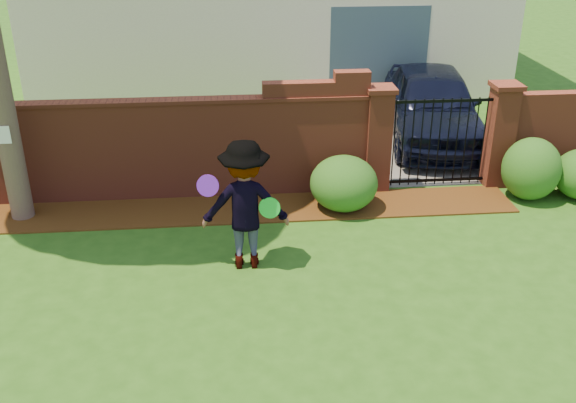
{
  "coord_description": "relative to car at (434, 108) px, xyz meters",
  "views": [
    {
      "loc": [
        -0.16,
        -6.64,
        4.89
      ],
      "look_at": [
        0.59,
        1.4,
        1.05
      ],
      "focal_mm": 41.11,
      "sensor_mm": 36.0,
      "label": 1
    }
  ],
  "objects": [
    {
      "name": "ground",
      "position": [
        -4.08,
        -6.18,
        -0.77
      ],
      "size": [
        80.0,
        80.0,
        0.01
      ],
      "primitive_type": "cube",
      "color": "#275615",
      "rests_on": "ground"
    },
    {
      "name": "mulch_bed",
      "position": [
        -5.03,
        -2.85,
        -0.75
      ],
      "size": [
        11.1,
        1.08,
        0.03
      ],
      "primitive_type": "cube",
      "color": "#3E210B",
      "rests_on": "ground"
    },
    {
      "name": "brick_wall",
      "position": [
        -6.09,
        -2.18,
        0.16
      ],
      "size": [
        8.7,
        0.31,
        2.16
      ],
      "color": "maroon",
      "rests_on": "ground"
    },
    {
      "name": "pillar_left",
      "position": [
        -1.68,
        -2.18,
        0.19
      ],
      "size": [
        0.5,
        0.5,
        1.88
      ],
      "color": "maroon",
      "rests_on": "ground"
    },
    {
      "name": "pillar_right",
      "position": [
        0.52,
        -2.18,
        0.19
      ],
      "size": [
        0.5,
        0.5,
        1.88
      ],
      "color": "maroon",
      "rests_on": "ground"
    },
    {
      "name": "iron_gate",
      "position": [
        -0.58,
        -2.18,
        0.09
      ],
      "size": [
        1.78,
        0.03,
        1.6
      ],
      "color": "black",
      "rests_on": "ground"
    },
    {
      "name": "driveway",
      "position": [
        -0.58,
        1.82,
        -0.76
      ],
      "size": [
        3.2,
        8.0,
        0.01
      ],
      "primitive_type": "cube",
      "color": "slate",
      "rests_on": "ground"
    },
    {
      "name": "car",
      "position": [
        0.0,
        0.0,
        0.0
      ],
      "size": [
        2.4,
        4.71,
        1.54
      ],
      "primitive_type": "imported",
      "rotation": [
        0.0,
        0.0,
        -0.13
      ],
      "color": "black",
      "rests_on": "ground"
    },
    {
      "name": "paper_notice",
      "position": [
        -7.68,
        -2.97,
        0.73
      ],
      "size": [
        0.2,
        0.01,
        0.28
      ],
      "primitive_type": "cube",
      "color": "white",
      "rests_on": "tree"
    },
    {
      "name": "shrub_left",
      "position": [
        -2.39,
        -2.94,
        -0.31
      ],
      "size": [
        1.13,
        1.13,
        0.93
      ],
      "primitive_type": "ellipsoid",
      "color": "#1A5519",
      "rests_on": "ground"
    },
    {
      "name": "shrub_middle",
      "position": [
        0.88,
        -2.82,
        -0.22
      ],
      "size": [
        0.99,
        0.99,
        1.09
      ],
      "primitive_type": "ellipsoid",
      "color": "#1A5519",
      "rests_on": "ground"
    },
    {
      "name": "man",
      "position": [
        -4.08,
        -4.66,
        0.17
      ],
      "size": [
        1.24,
        0.74,
        1.88
      ],
      "primitive_type": "imported",
      "rotation": [
        0.0,
        0.0,
        3.11
      ],
      "color": "gray",
      "rests_on": "ground"
    },
    {
      "name": "frisbee_purple",
      "position": [
        -4.56,
        -4.76,
        0.55
      ],
      "size": [
        0.31,
        0.13,
        0.3
      ],
      "primitive_type": "cylinder",
      "rotation": [
        1.36,
        0.0,
        -0.12
      ],
      "color": "#6A1FC2",
      "rests_on": "man"
    },
    {
      "name": "frisbee_green",
      "position": [
        -3.75,
        -4.81,
        0.21
      ],
      "size": [
        0.3,
        0.14,
        0.3
      ],
      "primitive_type": "cylinder",
      "rotation": [
        1.43,
        0.0,
        -0.25
      ],
      "color": "green",
      "rests_on": "man"
    }
  ]
}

